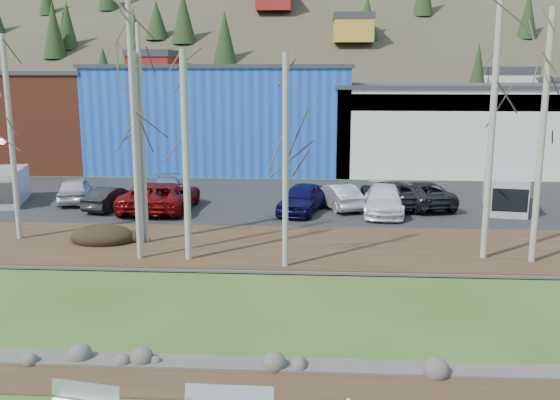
# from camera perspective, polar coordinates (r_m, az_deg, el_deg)

# --- Properties ---
(dirt_strip) EXTENTS (80.00, 1.80, 0.03)m
(dirt_strip) POSITION_cam_1_polar(r_m,az_deg,el_deg) (16.50, -2.82, -16.44)
(dirt_strip) COLOR #382616
(dirt_strip) RESTS_ON ground
(near_bank_rocks) EXTENTS (80.00, 0.80, 0.50)m
(near_bank_rocks) POSITION_cam_1_polar(r_m,az_deg,el_deg) (17.39, -2.45, -14.94)
(near_bank_rocks) COLOR #47423D
(near_bank_rocks) RESTS_ON ground
(river) EXTENTS (80.00, 8.00, 0.90)m
(river) POSITION_cam_1_polar(r_m,az_deg,el_deg) (21.12, -1.28, -9.96)
(river) COLOR black
(river) RESTS_ON ground
(far_bank_rocks) EXTENTS (80.00, 0.80, 0.46)m
(far_bank_rocks) POSITION_cam_1_polar(r_m,az_deg,el_deg) (24.96, -0.49, -6.49)
(far_bank_rocks) COLOR #47423D
(far_bank_rocks) RESTS_ON ground
(far_bank) EXTENTS (80.00, 7.00, 0.15)m
(far_bank) POSITION_cam_1_polar(r_m,az_deg,el_deg) (27.99, -0.03, -4.31)
(far_bank) COLOR #382616
(far_bank) RESTS_ON ground
(parking_lot) EXTENTS (80.00, 14.00, 0.14)m
(parking_lot) POSITION_cam_1_polar(r_m,az_deg,el_deg) (38.18, 0.95, 0.03)
(parking_lot) COLOR black
(parking_lot) RESTS_ON ground
(building_brick) EXTENTS (16.32, 12.24, 7.80)m
(building_brick) POSITION_cam_1_polar(r_m,az_deg,el_deg) (57.55, -23.14, 6.89)
(building_brick) COLOR brown
(building_brick) RESTS_ON ground
(building_blue) EXTENTS (20.40, 12.24, 8.30)m
(building_blue) POSITION_cam_1_polar(r_m,az_deg,el_deg) (52.05, -4.99, 7.64)
(building_blue) COLOR #1E41AB
(building_blue) RESTS_ON ground
(building_white) EXTENTS (18.36, 12.24, 6.80)m
(building_white) POSITION_cam_1_polar(r_m,az_deg,el_deg) (52.55, 14.96, 6.52)
(building_white) COLOR white
(building_white) RESTS_ON ground
(hillside) EXTENTS (160.00, 72.00, 35.00)m
(hillside) POSITION_cam_1_polar(r_m,az_deg,el_deg) (96.86, 2.66, 17.43)
(hillside) COLOR #373022
(hillside) RESTS_ON ground
(dirt_mound) EXTENTS (2.94, 2.07, 0.58)m
(dirt_mound) POSITION_cam_1_polar(r_m,az_deg,el_deg) (29.65, -15.94, -3.13)
(dirt_mound) COLOR black
(dirt_mound) RESTS_ON far_bank
(birch_0) EXTENTS (0.24, 0.24, 9.26)m
(birch_0) POSITION_cam_1_polar(r_m,az_deg,el_deg) (30.78, -23.36, 5.12)
(birch_0) COLOR #BDB7AB
(birch_0) RESTS_ON far_bank
(birch_1) EXTENTS (0.20, 0.20, 9.69)m
(birch_1) POSITION_cam_1_polar(r_m,az_deg,el_deg) (28.37, -12.47, 5.76)
(birch_1) COLOR #BDB7AB
(birch_1) RESTS_ON far_bank
(birch_2) EXTENTS (0.31, 0.31, 8.50)m
(birch_2) POSITION_cam_1_polar(r_m,az_deg,el_deg) (28.25, -12.96, 4.50)
(birch_2) COLOR #BDB7AB
(birch_2) RESTS_ON far_bank
(birch_3) EXTENTS (0.21, 0.21, 11.49)m
(birch_3) POSITION_cam_1_polar(r_m,az_deg,el_deg) (25.73, -13.25, 7.16)
(birch_3) COLOR #BDB7AB
(birch_3) RESTS_ON far_bank
(birch_4) EXTENTS (0.28, 0.28, 8.49)m
(birch_4) POSITION_cam_1_polar(r_m,az_deg,el_deg) (25.40, -8.60, 3.88)
(birch_4) COLOR #BDB7AB
(birch_4) RESTS_ON far_bank
(birch_5) EXTENTS (0.23, 0.23, 8.35)m
(birch_5) POSITION_cam_1_polar(r_m,az_deg,el_deg) (24.15, 0.50, 3.44)
(birch_5) COLOR #BDB7AB
(birch_5) RESTS_ON far_bank
(birch_6) EXTENTS (0.26, 0.26, 10.04)m
(birch_6) POSITION_cam_1_polar(r_m,az_deg,el_deg) (26.74, 22.82, 5.16)
(birch_6) COLOR #BDB7AB
(birch_6) RESTS_ON far_bank
(birch_7) EXTENTS (0.27, 0.27, 10.55)m
(birch_7) POSITION_cam_1_polar(r_m,az_deg,el_deg) (26.57, 18.79, 5.96)
(birch_7) COLOR #BDB7AB
(birch_7) RESTS_ON far_bank
(car_0) EXTENTS (2.82, 4.76, 1.52)m
(car_0) POSITION_cam_1_polar(r_m,az_deg,el_deg) (39.01, -18.20, 0.93)
(car_0) COLOR silver
(car_0) RESTS_ON parking_lot
(car_1) EXTENTS (2.24, 4.13, 1.29)m
(car_1) POSITION_cam_1_polar(r_m,az_deg,el_deg) (36.41, -15.22, 0.18)
(car_1) COLOR black
(car_1) RESTS_ON parking_lot
(car_2) EXTENTS (2.86, 5.79, 1.58)m
(car_2) POSITION_cam_1_polar(r_m,az_deg,el_deg) (35.66, -11.65, 0.35)
(car_2) COLOR maroon
(car_2) RESTS_ON parking_lot
(car_3) EXTENTS (2.96, 5.01, 1.36)m
(car_3) POSITION_cam_1_polar(r_m,az_deg,el_deg) (37.98, -10.31, 0.93)
(car_3) COLOR gray
(car_3) RESTS_ON parking_lot
(car_4) EXTENTS (3.02, 5.00, 1.59)m
(car_4) POSITION_cam_1_polar(r_m,az_deg,el_deg) (34.30, 2.03, 0.16)
(car_4) COLOR #0D0C41
(car_4) RESTS_ON parking_lot
(car_5) EXTENTS (2.97, 4.50, 1.40)m
(car_5) POSITION_cam_1_polar(r_m,az_deg,el_deg) (35.55, 5.30, 0.37)
(car_5) COLOR silver
(car_5) RESTS_ON parking_lot
(car_6) EXTENTS (3.72, 5.85, 1.50)m
(car_6) POSITION_cam_1_polar(r_m,az_deg,el_deg) (36.49, 10.14, 0.61)
(car_6) COLOR #242426
(car_6) RESTS_ON parking_lot
(car_7) EXTENTS (2.58, 5.35, 1.50)m
(car_7) POSITION_cam_1_polar(r_m,az_deg,el_deg) (34.50, 9.48, -0.01)
(car_7) COLOR white
(car_7) RESTS_ON parking_lot
(car_8) EXTENTS (2.86, 5.79, 1.58)m
(car_8) POSITION_cam_1_polar(r_m,az_deg,el_deg) (35.42, -10.15, 0.34)
(car_8) COLOR maroon
(car_8) RESTS_ON parking_lot
(car_9) EXTENTS (3.72, 5.85, 1.50)m
(car_9) POSITION_cam_1_polar(r_m,az_deg,el_deg) (36.72, 12.71, 0.57)
(car_9) COLOR #242426
(car_9) RESTS_ON parking_lot
(van_white) EXTENTS (2.61, 4.81, 2.00)m
(van_white) POSITION_cam_1_polar(r_m,az_deg,el_deg) (36.92, 19.89, 0.61)
(van_white) COLOR silver
(van_white) RESTS_ON parking_lot
(van_grey) EXTENTS (2.99, 4.87, 1.98)m
(van_grey) POSITION_cam_1_polar(r_m,az_deg,el_deg) (39.94, -23.87, 1.09)
(van_grey) COLOR silver
(van_grey) RESTS_ON parking_lot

